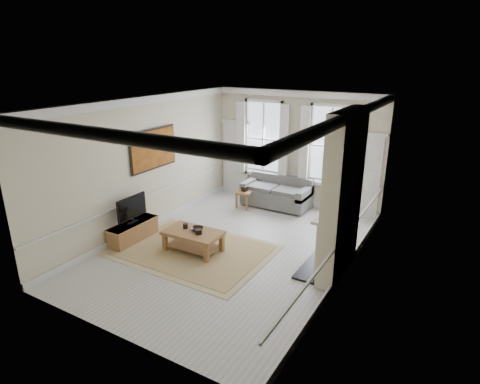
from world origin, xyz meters
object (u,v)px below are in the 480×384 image
Objects in this scene: side_table at (244,195)px; coffee_table at (193,235)px; sofa at (277,194)px; tv_stand at (133,232)px.

coffee_table is at bearing -83.14° from side_table.
sofa reaches higher than tv_stand.
side_table reaches higher than tv_stand.
side_table is at bearing 69.57° from tv_stand.
sofa reaches higher than side_table.
tv_stand is at bearing -110.43° from side_table.
coffee_table is 1.64m from tv_stand.
side_table is 3.05m from coffee_table.
sofa is 1.50× the size of tv_stand.
sofa is at bearing 39.62° from side_table.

